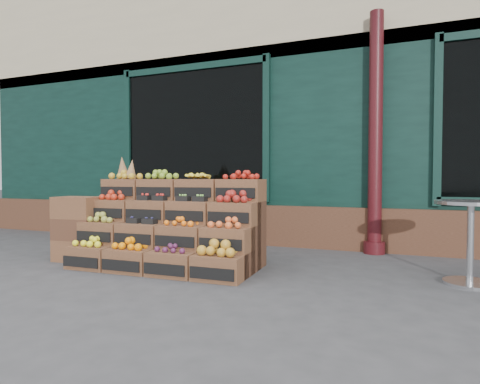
% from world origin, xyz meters
% --- Properties ---
extents(ground, '(60.00, 60.00, 0.00)m').
position_xyz_m(ground, '(0.00, 0.00, 0.00)').
color(ground, '#3B3B3D').
rests_on(ground, ground).
extents(shop_facade, '(12.00, 6.24, 4.80)m').
position_xyz_m(shop_facade, '(0.00, 5.11, 2.40)').
color(shop_facade, black).
rests_on(shop_facade, ground).
extents(crate_display, '(2.08, 1.06, 1.29)m').
position_xyz_m(crate_display, '(-0.94, 0.41, 0.40)').
color(crate_display, brown).
rests_on(crate_display, ground).
extents(spare_crates, '(0.55, 0.40, 0.78)m').
position_xyz_m(spare_crates, '(-2.14, 0.23, 0.39)').
color(spare_crates, brown).
rests_on(spare_crates, ground).
extents(bistro_table, '(0.63, 0.63, 0.80)m').
position_xyz_m(bistro_table, '(2.13, 0.72, 0.50)').
color(bistro_table, silver).
rests_on(bistro_table, ground).
extents(shopkeeper, '(0.74, 0.55, 1.85)m').
position_xyz_m(shopkeeper, '(-2.03, 2.70, 0.92)').
color(shopkeeper, '#154C23').
rests_on(shopkeeper, ground).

